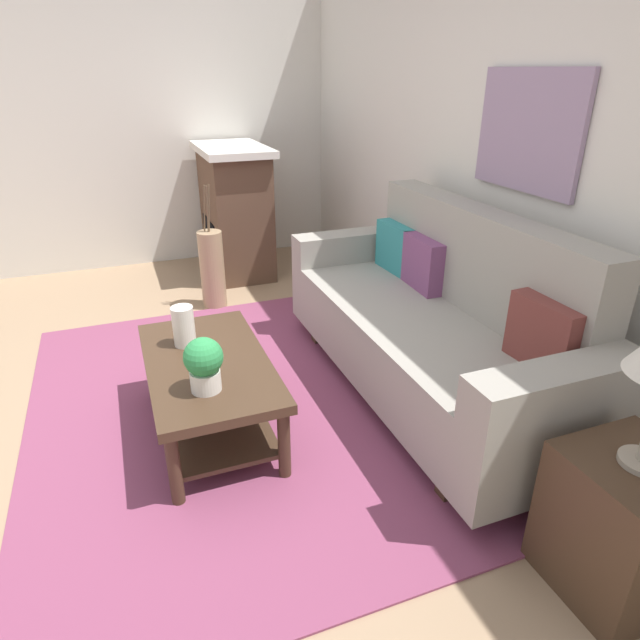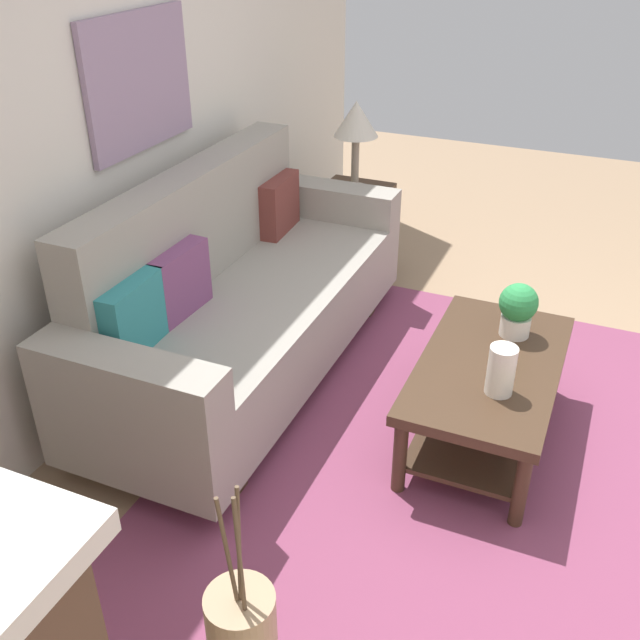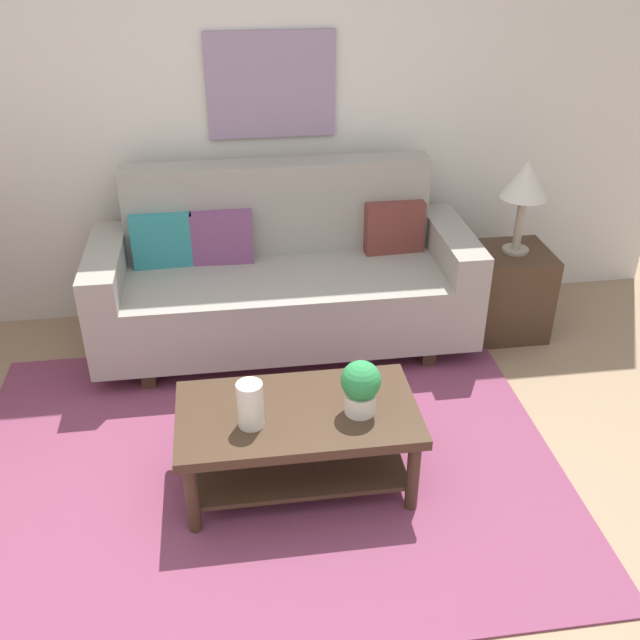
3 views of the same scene
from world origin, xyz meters
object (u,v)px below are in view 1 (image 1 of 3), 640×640
Objects in this scene: potted_plant_tabletop at (204,363)px; framed_painting at (528,131)px; throw_pillow_plum at (424,263)px; floor_vase at (212,270)px; throw_pillow_maroon at (544,334)px; coffee_table at (209,380)px; fireplace at (235,210)px; tabletop_vase at (184,326)px; couch at (433,326)px; throw_pillow_teal at (397,248)px; side_table at (623,525)px.

framed_painting is at bearing 96.84° from potted_plant_tabletop.
floor_vase is (-1.39, -1.08, -0.37)m from throw_pillow_plum.
throw_pillow_maroon is 2.69m from floor_vase.
coffee_table is 1.71m from floor_vase.
throw_pillow_plum is at bearing 17.86° from fireplace.
fireplace is (-2.24, 0.79, 0.05)m from tabletop_vase.
couch is 6.24× the size of throw_pillow_teal.
throw_pillow_teal is 0.35m from throw_pillow_plum.
potted_plant_tabletop is at bearing -11.16° from floor_vase.
throw_pillow_plum is 0.47× the size of framed_painting.
floor_vase is at bearing -142.11° from throw_pillow_plum.
coffee_table is at bearing -78.48° from throw_pillow_plum.
couch is 1.15m from framed_painting.
throw_pillow_teal reaches higher than floor_vase.
throw_pillow_maroon is at bearing 71.73° from potted_plant_tabletop.
fireplace is at bearing -157.57° from framed_painting.
floor_vase is at bearing -151.23° from couch.
throw_pillow_teal is 1.00× the size of throw_pillow_plum.
throw_pillow_maroon is 1.12m from framed_painting.
coffee_table is at bearing -92.02° from framed_painting.
tabletop_vase reaches higher than side_table.
framed_painting reaches higher than throw_pillow_maroon.
throw_pillow_plum is at bearing 160.29° from couch.
throw_pillow_maroon is 0.47× the size of framed_painting.
framed_painting is (-0.70, 0.34, 0.80)m from throw_pillow_maroon.
throw_pillow_teal reaches higher than tabletop_vase.
floor_vase is (-1.47, 0.41, -0.23)m from tabletop_vase.
floor_vase is at bearing -133.85° from throw_pillow_teal.
throw_pillow_maroon is 1.65× the size of tabletop_vase.
throw_pillow_maroon is at bearing 10.16° from couch.
potted_plant_tabletop is at bearing -15.69° from fireplace.
throw_pillow_teal is at bearing 180.00° from throw_pillow_plum.
side_table is at bearing 37.31° from tabletop_vase.
throw_pillow_plum is 1.65× the size of tabletop_vase.
framed_painting is at bearing 44.21° from throw_pillow_plum.
side_table reaches higher than coffee_table.
floor_vase is at bearing 164.37° from tabletop_vase.
framed_painting reaches higher than coffee_table.
couch reaches higher than throw_pillow_plum.
couch is at bearing -19.71° from throw_pillow_plum.
fireplace reaches higher than throw_pillow_plum.
throw_pillow_plum is at bearing 0.00° from throw_pillow_teal.
fireplace reaches higher than couch.
fireplace is (-2.52, -0.57, 0.16)m from couch.
couch is 1.40m from tabletop_vase.
potted_plant_tabletop is 0.23× the size of fireplace.
framed_painting is (-1.42, 0.54, 1.20)m from side_table.
coffee_table is at bearing -92.76° from couch.
tabletop_vase is at bearing -177.22° from potted_plant_tabletop.
throw_pillow_teal is at bearing -154.06° from framed_painting.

